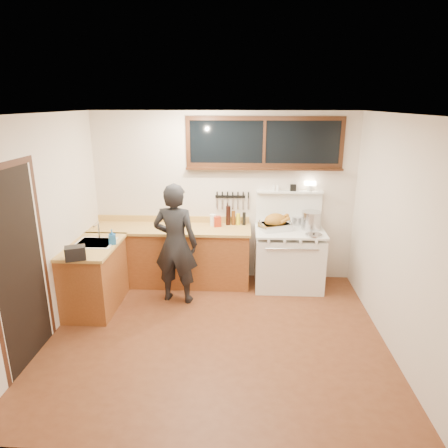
# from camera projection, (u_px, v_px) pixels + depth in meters

# --- Properties ---
(ground_plane) EXTENTS (4.00, 3.50, 0.02)m
(ground_plane) POSITION_uv_depth(u_px,v_px,m) (216.00, 335.00, 4.88)
(ground_plane) COLOR #562A16
(room_shell) EXTENTS (4.10, 3.60, 2.65)m
(room_shell) POSITION_uv_depth(u_px,v_px,m) (216.00, 203.00, 4.39)
(room_shell) COLOR beige
(room_shell) RESTS_ON ground
(counter_back) EXTENTS (2.44, 0.64, 1.00)m
(counter_back) POSITION_uv_depth(u_px,v_px,m) (171.00, 255.00, 6.16)
(counter_back) COLOR brown
(counter_back) RESTS_ON ground
(counter_left) EXTENTS (0.64, 1.09, 0.90)m
(counter_left) POSITION_uv_depth(u_px,v_px,m) (95.00, 276.00, 5.42)
(counter_left) COLOR brown
(counter_left) RESTS_ON ground
(sink_unit) EXTENTS (0.50, 0.45, 0.37)m
(sink_unit) POSITION_uv_depth(u_px,v_px,m) (95.00, 247.00, 5.37)
(sink_unit) COLOR white
(sink_unit) RESTS_ON counter_left
(vintage_stove) EXTENTS (1.02, 0.74, 1.58)m
(vintage_stove) POSITION_uv_depth(u_px,v_px,m) (289.00, 257.00, 6.03)
(vintage_stove) COLOR white
(vintage_stove) RESTS_ON ground
(back_window) EXTENTS (2.32, 0.13, 0.77)m
(back_window) POSITION_uv_depth(u_px,v_px,m) (264.00, 148.00, 5.88)
(back_window) COLOR black
(back_window) RESTS_ON room_shell
(left_doorway) EXTENTS (0.02, 1.04, 2.17)m
(left_doorway) POSITION_uv_depth(u_px,v_px,m) (20.00, 267.00, 4.12)
(left_doorway) COLOR black
(left_doorway) RESTS_ON ground
(knife_strip) EXTENTS (0.52, 0.03, 0.28)m
(knife_strip) POSITION_uv_depth(u_px,v_px,m) (231.00, 197.00, 6.13)
(knife_strip) COLOR black
(knife_strip) RESTS_ON room_shell
(man) EXTENTS (0.67, 0.50, 1.70)m
(man) POSITION_uv_depth(u_px,v_px,m) (176.00, 244.00, 5.48)
(man) COLOR black
(man) RESTS_ON ground
(soap_bottle) EXTENTS (0.11, 0.11, 0.20)m
(soap_bottle) POSITION_uv_depth(u_px,v_px,m) (112.00, 237.00, 5.29)
(soap_bottle) COLOR #2060A4
(soap_bottle) RESTS_ON counter_left
(toaster) EXTENTS (0.28, 0.24, 0.16)m
(toaster) POSITION_uv_depth(u_px,v_px,m) (75.00, 253.00, 4.78)
(toaster) COLOR black
(toaster) RESTS_ON counter_left
(cutting_board) EXTENTS (0.47, 0.42, 0.14)m
(cutting_board) POSITION_uv_depth(u_px,v_px,m) (176.00, 225.00, 5.97)
(cutting_board) COLOR tan
(cutting_board) RESTS_ON counter_back
(roast_turkey) EXTENTS (0.51, 0.45, 0.25)m
(roast_turkey) POSITION_uv_depth(u_px,v_px,m) (276.00, 223.00, 5.90)
(roast_turkey) COLOR silver
(roast_turkey) RESTS_ON vintage_stove
(stockpot) EXTENTS (0.37, 0.37, 0.27)m
(stockpot) POSITION_uv_depth(u_px,v_px,m) (311.00, 220.00, 5.91)
(stockpot) COLOR silver
(stockpot) RESTS_ON vintage_stove
(saucepan) EXTENTS (0.22, 0.30, 0.13)m
(saucepan) POSITION_uv_depth(u_px,v_px,m) (297.00, 221.00, 6.14)
(saucepan) COLOR silver
(saucepan) RESTS_ON vintage_stove
(pot_lid) EXTENTS (0.31, 0.31, 0.04)m
(pot_lid) POSITION_uv_depth(u_px,v_px,m) (314.00, 235.00, 5.65)
(pot_lid) COLOR silver
(pot_lid) RESTS_ON vintage_stove
(coffee_tin) EXTENTS (0.13, 0.11, 0.16)m
(coffee_tin) POSITION_uv_depth(u_px,v_px,m) (217.00, 221.00, 6.05)
(coffee_tin) COLOR #9D2A11
(coffee_tin) RESTS_ON counter_back
(pitcher) EXTENTS (0.10, 0.10, 0.18)m
(pitcher) POSITION_uv_depth(u_px,v_px,m) (213.00, 220.00, 6.08)
(pitcher) COLOR white
(pitcher) RESTS_ON counter_back
(bottle_cluster) EXTENTS (0.31, 0.07, 0.30)m
(bottle_cluster) POSITION_uv_depth(u_px,v_px,m) (234.00, 217.00, 6.12)
(bottle_cluster) COLOR black
(bottle_cluster) RESTS_ON counter_back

